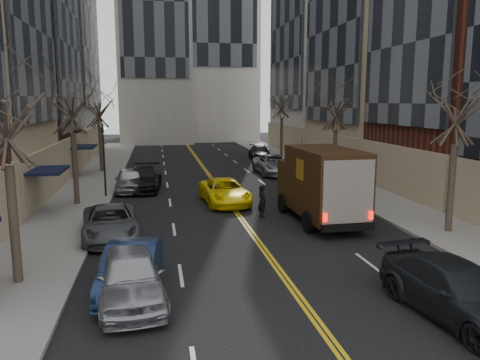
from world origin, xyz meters
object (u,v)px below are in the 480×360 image
object	(u,v)px
ups_truck	(321,185)
taxi	(225,192)
pedestrian	(262,201)

from	to	relation	value
ups_truck	taxi	size ratio (longest dim) A/B	1.31
ups_truck	taxi	xyz separation A→B (m)	(-4.11, 4.93, -1.15)
taxi	pedestrian	size ratio (longest dim) A/B	3.09
ups_truck	pedestrian	xyz separation A→B (m)	(-2.68, 1.37, -1.03)
taxi	pedestrian	distance (m)	3.84
ups_truck	pedestrian	distance (m)	3.18
pedestrian	ups_truck	bearing A→B (deg)	-134.39
ups_truck	pedestrian	size ratio (longest dim) A/B	4.05
taxi	pedestrian	bearing A→B (deg)	-72.14
ups_truck	taxi	world-z (taller)	ups_truck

